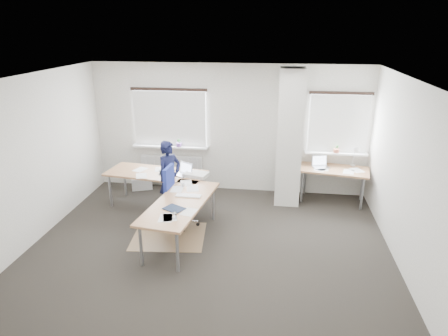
# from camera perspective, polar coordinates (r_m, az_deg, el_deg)

# --- Properties ---
(ground) EXTENTS (6.00, 6.00, 0.00)m
(ground) POSITION_cam_1_polar(r_m,az_deg,el_deg) (6.95, -1.98, -10.81)
(ground) COLOR black
(ground) RESTS_ON ground
(room_shell) EXTENTS (6.04, 5.04, 2.82)m
(room_shell) POSITION_cam_1_polar(r_m,az_deg,el_deg) (6.65, 0.06, 4.17)
(room_shell) COLOR #BCB8AB
(room_shell) RESTS_ON ground
(floor_mat) EXTENTS (1.35, 1.18, 0.01)m
(floor_mat) POSITION_cam_1_polar(r_m,az_deg,el_deg) (7.25, -7.87, -9.61)
(floor_mat) COLOR olive
(floor_mat) RESTS_ON ground
(white_crate) EXTENTS (0.53, 0.45, 0.27)m
(white_crate) POSITION_cam_1_polar(r_m,az_deg,el_deg) (9.33, -11.64, -2.06)
(white_crate) COLOR white
(white_crate) RESTS_ON ground
(desk_main) EXTENTS (2.40, 2.91, 0.96)m
(desk_main) POSITION_cam_1_polar(r_m,az_deg,el_deg) (7.48, -7.81, -2.79)
(desk_main) COLOR #9C6843
(desk_main) RESTS_ON ground
(desk_side) EXTENTS (1.50, 0.93, 1.22)m
(desk_side) POSITION_cam_1_polar(r_m,az_deg,el_deg) (8.60, 15.45, -0.35)
(desk_side) COLOR #9C6843
(desk_side) RESTS_ON ground
(task_chair) EXTENTS (0.62, 0.61, 1.14)m
(task_chair) POSITION_cam_1_polar(r_m,az_deg,el_deg) (7.49, -6.19, -5.84)
(task_chair) COLOR navy
(task_chair) RESTS_ON ground
(person) EXTENTS (0.59, 0.64, 1.46)m
(person) POSITION_cam_1_polar(r_m,az_deg,el_deg) (7.89, -7.77, -1.28)
(person) COLOR black
(person) RESTS_ON ground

